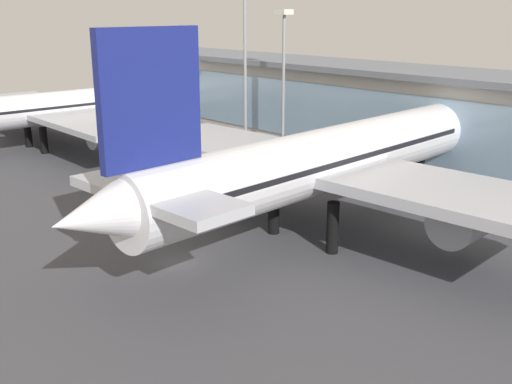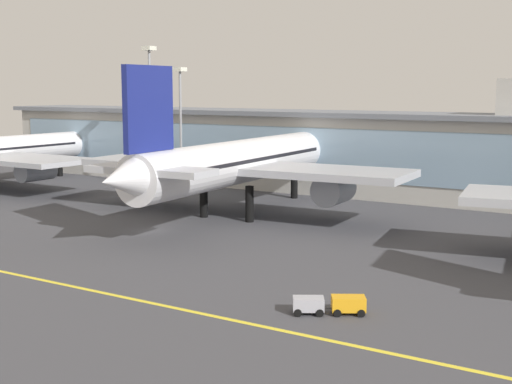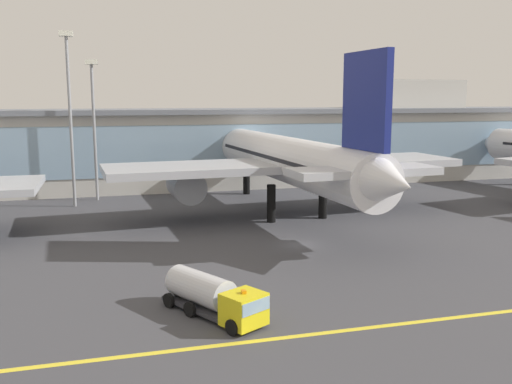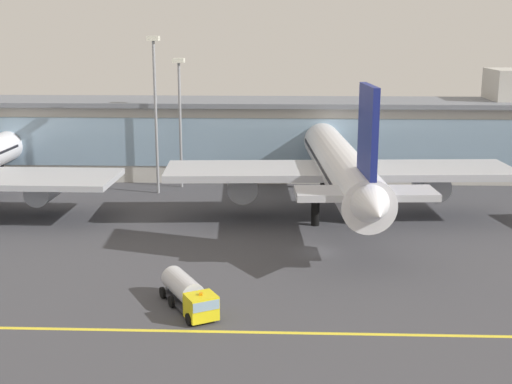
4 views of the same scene
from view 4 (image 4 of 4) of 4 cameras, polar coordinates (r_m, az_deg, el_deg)
ground_plane at (r=80.94m, az=5.07°, el=-5.00°), size 183.92×183.92×0.00m
taxiway_centreline_stripe at (r=60.50m, az=6.06°, el=-11.59°), size 147.14×0.50×0.01m
terminal_building at (r=120.37m, az=5.01°, el=4.63°), size 134.37×14.00×18.68m
airliner_near_right at (r=93.62m, az=6.95°, el=2.07°), size 47.55×55.34×19.80m
fuel_tanker_truck at (r=64.67m, az=-5.57°, el=-8.43°), size 6.52×9.09×2.90m
apron_light_mast_west at (r=111.72m, az=-6.34°, el=7.40°), size 1.80×1.80×20.87m
apron_light_mast_centre at (r=107.77m, az=-8.37°, el=8.15°), size 1.80×1.80×24.34m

